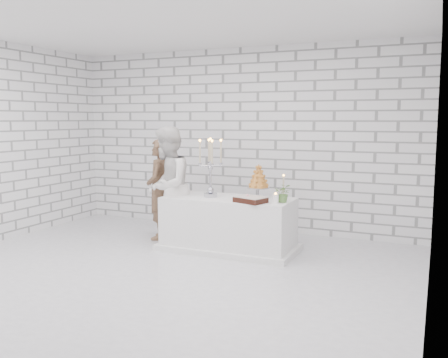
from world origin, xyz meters
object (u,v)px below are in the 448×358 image
groom (159,189)px  bride (167,186)px  cake_table (228,224)px  candelabra (210,168)px  croquembouche (259,181)px

groom → bride: bride is taller
cake_table → candelabra: 0.83m
bride → groom: bearing=-147.4°
groom → candelabra: size_ratio=1.85×
groom → candelabra: bearing=56.4°
bride → croquembouche: bride is taller
groom → cake_table: bearing=61.1°
cake_table → bride: bearing=-174.0°
cake_table → groom: 1.33m
bride → croquembouche: 1.34m
croquembouche → bride: bearing=-169.2°
groom → bride: bearing=28.1°
cake_table → groom: size_ratio=1.17×
croquembouche → candelabra: bearing=-163.0°
cake_table → groom: (-1.25, 0.21, 0.39)m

